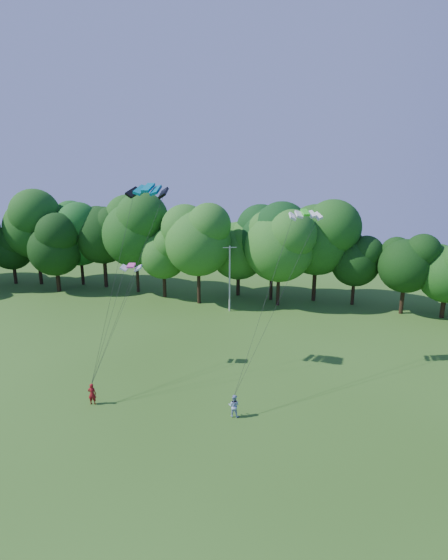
# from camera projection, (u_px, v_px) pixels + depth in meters

# --- Properties ---
(ground) EXTENTS (160.00, 160.00, 0.00)m
(ground) POSITION_uv_depth(u_px,v_px,m) (139.00, 519.00, 22.03)
(ground) COLOR #2E5517
(ground) RESTS_ON ground
(utility_pole) EXTENTS (1.53, 0.64, 8.03)m
(utility_pole) POSITION_uv_depth(u_px,v_px,m) (230.00, 278.00, 51.79)
(utility_pole) COLOR #BAB9B1
(utility_pole) RESTS_ON ground
(kite_flyer_left) EXTENTS (0.69, 0.53, 1.67)m
(kite_flyer_left) POSITION_uv_depth(u_px,v_px,m) (92.00, 394.00, 32.27)
(kite_flyer_left) COLOR maroon
(kite_flyer_left) RESTS_ON ground
(kite_flyer_right) EXTENTS (0.84, 0.67, 1.66)m
(kite_flyer_right) POSITION_uv_depth(u_px,v_px,m) (234.00, 406.00, 30.72)
(kite_flyer_right) COLOR #9AAED6
(kite_flyer_right) RESTS_ON ground
(kite_teal) EXTENTS (3.25, 1.52, 0.69)m
(kite_teal) POSITION_uv_depth(u_px,v_px,m) (148.00, 188.00, 34.26)
(kite_teal) COLOR #046D86
(kite_teal) RESTS_ON ground
(kite_green) EXTENTS (2.84, 1.95, 0.49)m
(kite_green) POSITION_uv_depth(u_px,v_px,m) (305.00, 212.00, 35.30)
(kite_green) COLOR #2ED31F
(kite_green) RESTS_ON ground
(kite_pink) EXTENTS (1.88, 1.16, 0.28)m
(kite_pink) POSITION_uv_depth(u_px,v_px,m) (131.00, 266.00, 36.22)
(kite_pink) COLOR #FF46AE
(kite_pink) RESTS_ON ground
(tree_back_west) EXTENTS (9.65, 9.65, 14.04)m
(tree_back_west) POSITION_uv_depth(u_px,v_px,m) (78.00, 225.00, 62.14)
(tree_back_west) COLOR #302213
(tree_back_west) RESTS_ON ground
(tree_back_center) EXTENTS (9.48, 9.48, 13.79)m
(tree_back_center) POSITION_uv_depth(u_px,v_px,m) (273.00, 234.00, 55.10)
(tree_back_center) COLOR black
(tree_back_center) RESTS_ON ground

